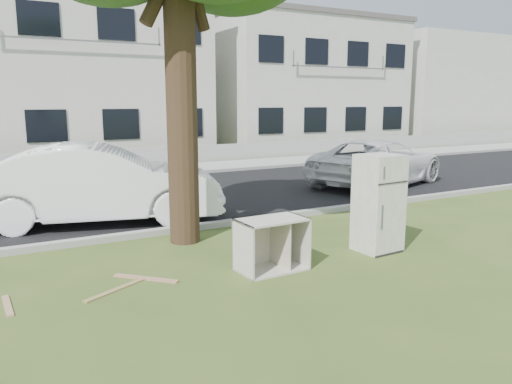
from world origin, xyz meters
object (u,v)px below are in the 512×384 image
fridge (378,203)px  cabinet (272,244)px  car_center (99,184)px  car_right (378,162)px

fridge → cabinet: (-2.10, 0.00, -0.43)m
cabinet → car_center: car_center is taller
fridge → car_center: car_center is taller
car_center → car_right: (8.38, 0.82, -0.14)m
fridge → cabinet: size_ratio=1.62×
car_right → fridge: bearing=118.9°
fridge → car_right: (4.64, 5.10, -0.14)m
cabinet → car_right: car_right is taller
fridge → car_right: 6.90m
cabinet → car_center: (-1.65, 4.28, 0.43)m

